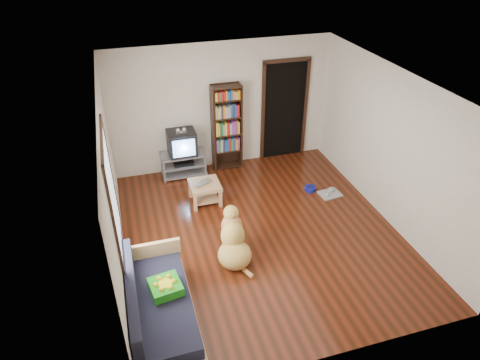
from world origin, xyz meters
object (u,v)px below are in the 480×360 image
object	(u,v)px
tv_stand	(183,163)
grey_rag	(330,194)
bookshelf	(227,123)
dog	(233,241)
coffee_table	(205,189)
sofa	(159,308)
crt_tv	(182,142)
laptop	(205,184)
green_cushion	(165,287)
dog_bowl	(310,189)

from	to	relation	value
tv_stand	grey_rag	bearing A→B (deg)	-31.05
bookshelf	dog	world-z (taller)	bookshelf
grey_rag	coffee_table	bearing A→B (deg)	168.90
sofa	tv_stand	bearing A→B (deg)	74.98
tv_stand	sofa	xyz separation A→B (m)	(-0.97, -3.63, -0.01)
tv_stand	crt_tv	world-z (taller)	crt_tv
coffee_table	tv_stand	bearing A→B (deg)	100.89
laptop	grey_rag	size ratio (longest dim) A/B	0.84
grey_rag	bookshelf	world-z (taller)	bookshelf
green_cushion	dog_bowl	bearing A→B (deg)	26.93
grey_rag	sofa	distance (m)	4.11
green_cushion	dog	world-z (taller)	dog
laptop	sofa	distance (m)	2.79
crt_tv	sofa	distance (m)	3.81
tv_stand	bookshelf	world-z (taller)	bookshelf
green_cushion	crt_tv	bearing A→B (deg)	67.79
laptop	grey_rag	world-z (taller)	laptop
crt_tv	bookshelf	distance (m)	0.99
bookshelf	tv_stand	bearing A→B (deg)	-174.37
green_cushion	laptop	bearing A→B (deg)	57.58
tv_stand	bookshelf	distance (m)	1.20
crt_tv	coffee_table	distance (m)	1.21
laptop	sofa	xyz separation A→B (m)	(-1.18, -2.52, -0.15)
dog_bowl	tv_stand	bearing A→B (deg)	150.26
bookshelf	dog	bearing A→B (deg)	-103.18
coffee_table	dog	world-z (taller)	dog
grey_rag	dog	world-z (taller)	dog
laptop	bookshelf	xyz separation A→B (m)	(0.74, 1.20, 0.59)
green_cushion	bookshelf	world-z (taller)	bookshelf
green_cushion	sofa	world-z (taller)	sofa
crt_tv	bookshelf	bearing A→B (deg)	4.32
dog_bowl	dog	size ratio (longest dim) A/B	0.21
laptop	dog_bowl	world-z (taller)	laptop
bookshelf	crt_tv	bearing A→B (deg)	-175.68
tv_stand	dog	size ratio (longest dim) A/B	0.88
laptop	tv_stand	xyz separation A→B (m)	(-0.21, 1.11, -0.14)
grey_rag	tv_stand	xyz separation A→B (m)	(-2.55, 1.54, 0.25)
grey_rag	tv_stand	size ratio (longest dim) A/B	0.44
laptop	crt_tv	world-z (taller)	crt_tv
laptop	coffee_table	world-z (taller)	laptop
crt_tv	coffee_table	size ratio (longest dim) A/B	1.05
crt_tv	bookshelf	xyz separation A→B (m)	(0.95, 0.07, 0.26)
tv_stand	crt_tv	size ratio (longest dim) A/B	1.55
crt_tv	sofa	world-z (taller)	crt_tv
laptop	dog_bowl	size ratio (longest dim) A/B	1.53
crt_tv	sofa	size ratio (longest dim) A/B	0.32
green_cushion	laptop	world-z (taller)	green_cushion
green_cushion	bookshelf	bearing A→B (deg)	54.78
laptop	tv_stand	size ratio (longest dim) A/B	0.37
grey_rag	crt_tv	world-z (taller)	crt_tv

